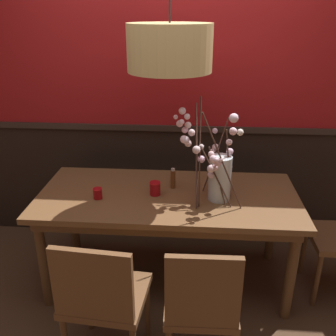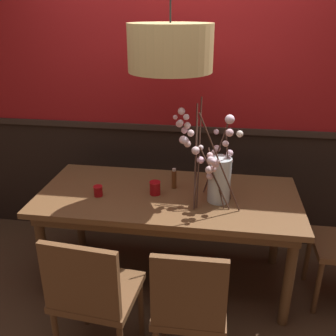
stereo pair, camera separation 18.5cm
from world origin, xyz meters
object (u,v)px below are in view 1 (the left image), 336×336
at_px(chair_far_side_right, 204,178).
at_px(condiment_bottle, 173,179).
at_px(candle_holder_nearer_edge, 155,188).
at_px(pendant_lamp, 170,48).
at_px(candle_holder_nearer_center, 98,193).
at_px(chair_near_side_right, 201,305).
at_px(chair_near_side_left, 102,296).
at_px(dining_table, 168,204).
at_px(vase_with_blossoms, 216,172).

height_order(chair_far_side_right, condiment_bottle, chair_far_side_right).
xyz_separation_m(candle_holder_nearer_edge, pendant_lamp, (0.10, 0.07, 0.96)).
bearing_deg(candle_holder_nearer_center, candle_holder_nearer_edge, 12.43).
bearing_deg(chair_far_side_right, chair_near_side_right, -91.39).
distance_m(chair_far_side_right, candle_holder_nearer_center, 1.27).
height_order(chair_near_side_right, candle_holder_nearer_edge, chair_near_side_right).
height_order(chair_near_side_left, candle_holder_nearer_center, chair_near_side_left).
height_order(dining_table, candle_holder_nearer_edge, candle_holder_nearer_edge).
height_order(chair_near_side_left, candle_holder_nearer_edge, chair_near_side_left).
height_order(vase_with_blossoms, condiment_bottle, vase_with_blossoms).
height_order(vase_with_blossoms, candle_holder_nearer_edge, vase_with_blossoms).
relative_size(chair_near_side_right, pendant_lamp, 0.86).
relative_size(dining_table, chair_near_side_left, 2.07).
height_order(candle_holder_nearer_center, candle_holder_nearer_edge, candle_holder_nearer_edge).
xyz_separation_m(chair_far_side_right, chair_near_side_right, (-0.04, -1.69, 0.00)).
distance_m(dining_table, condiment_bottle, 0.19).
bearing_deg(chair_near_side_right, candle_holder_nearer_center, 135.30).
height_order(chair_far_side_right, candle_holder_nearer_center, chair_far_side_right).
xyz_separation_m(chair_near_side_left, pendant_lamp, (0.31, 0.88, 1.25)).
distance_m(dining_table, pendant_lamp, 1.10).
bearing_deg(condiment_bottle, chair_near_side_right, -77.14).
xyz_separation_m(chair_near_side_left, candle_holder_nearer_edge, (0.22, 0.80, 0.29)).
distance_m(candle_holder_nearer_center, pendant_lamp, 1.10).
bearing_deg(condiment_bottle, pendant_lamp, -114.28).
bearing_deg(candle_holder_nearer_center, chair_near_side_left, -75.66).
bearing_deg(vase_with_blossoms, candle_holder_nearer_edge, 174.56).
bearing_deg(chair_near_side_right, dining_table, 106.31).
xyz_separation_m(candle_holder_nearer_center, pendant_lamp, (0.50, 0.16, 0.97)).
relative_size(chair_far_side_right, condiment_bottle, 5.87).
bearing_deg(pendant_lamp, candle_holder_nearer_center, -161.86).
distance_m(chair_far_side_right, condiment_bottle, 0.86).
bearing_deg(chair_near_side_right, pendant_lamp, 104.93).
bearing_deg(candle_holder_nearer_center, chair_near_side_right, -44.70).
relative_size(chair_near_side_right, vase_with_blossoms, 1.28).
height_order(chair_near_side_left, pendant_lamp, pendant_lamp).
relative_size(vase_with_blossoms, pendant_lamp, 0.67).
relative_size(candle_holder_nearer_edge, condiment_bottle, 0.63).
distance_m(chair_near_side_right, pendant_lamp, 1.56).
distance_m(chair_near_side_left, candle_holder_nearer_center, 0.79).
distance_m(dining_table, candle_holder_nearer_center, 0.52).
distance_m(dining_table, candle_holder_nearer_edge, 0.16).
xyz_separation_m(chair_near_side_right, condiment_bottle, (-0.21, 0.94, 0.32)).
relative_size(condiment_bottle, pendant_lamp, 0.15).
bearing_deg(dining_table, chair_far_side_right, 71.64).
xyz_separation_m(dining_table, candle_holder_nearer_center, (-0.49, -0.11, 0.12)).
relative_size(chair_near_side_right, candle_holder_nearer_edge, 9.11).
distance_m(vase_with_blossoms, pendant_lamp, 0.87).
relative_size(chair_near_side_left, candle_holder_nearer_edge, 9.14).
bearing_deg(chair_far_side_right, chair_near_side_left, -109.47).
height_order(dining_table, vase_with_blossoms, vase_with_blossoms).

